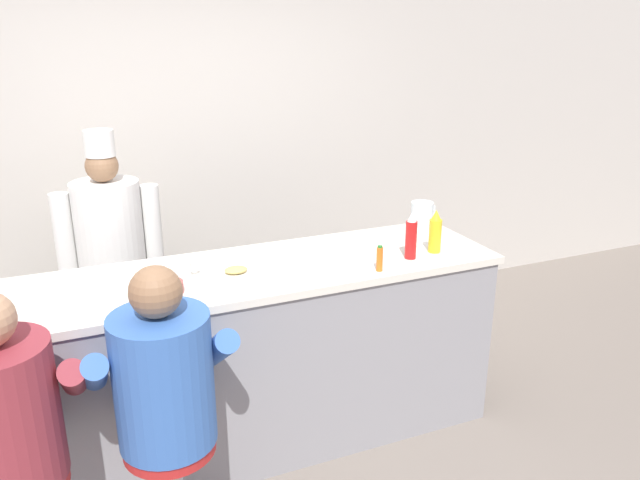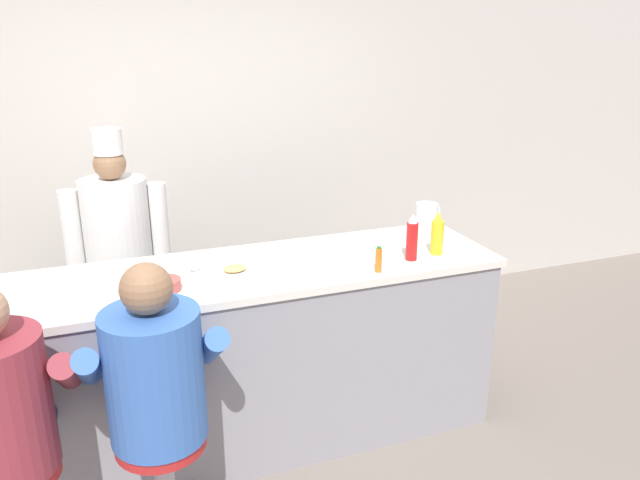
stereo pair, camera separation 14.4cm
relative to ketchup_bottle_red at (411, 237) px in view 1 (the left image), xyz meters
name	(u,v)px [view 1 (the left image)]	position (x,y,z in m)	size (l,w,h in m)	color
ground_plane	(271,479)	(-0.88, -0.18, -1.14)	(20.00, 20.00, 0.00)	slate
wall_back	(178,152)	(-0.88, 1.76, 0.21)	(10.00, 0.06, 2.70)	beige
diner_counter	(247,358)	(-0.88, 0.18, -0.63)	(2.72, 0.73, 1.02)	gray
ketchup_bottle_red	(411,237)	(0.00, 0.00, 0.00)	(0.06, 0.06, 0.26)	red
mustard_bottle_yellow	(435,233)	(0.17, 0.03, -0.01)	(0.07, 0.07, 0.24)	yellow
hot_sauce_bottle_orange	(380,259)	(-0.24, -0.10, -0.05)	(0.03, 0.03, 0.14)	orange
water_pitcher_clear	(422,217)	(0.30, 0.37, -0.03)	(0.16, 0.14, 0.18)	silver
breakfast_plate	(236,273)	(-0.93, 0.12, -0.11)	(0.26, 0.26, 0.05)	white
cereal_bowl	(168,288)	(-1.28, 0.04, -0.09)	(0.15, 0.15, 0.05)	#B24C47
coffee_mug_white	(184,269)	(-1.17, 0.22, -0.08)	(0.13, 0.08, 0.08)	white
diner_seated_maroon	(7,422)	(-1.98, -0.45, -0.32)	(0.59, 0.58, 1.35)	#B2B5BA
diner_seated_blue	(163,388)	(-1.40, -0.45, -0.32)	(0.60, 0.59, 1.36)	#B2B5BA
cook_in_whites_near	(111,248)	(-1.44, 1.17, -0.25)	(0.64, 0.41, 1.63)	#232328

